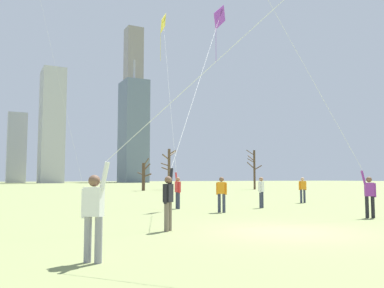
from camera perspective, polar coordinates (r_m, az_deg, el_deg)
The scene contains 15 objects.
ground_plane at distance 12.49m, azimuth 12.75°, elevation -11.86°, with size 400.00×400.00×0.00m, color #848E56.
kite_flyer_midfield_left_yellow at distance 23.24m, azimuth -2.70°, elevation 1.40°, with size 2.79×8.46×13.60m.
kite_flyer_foreground_right_purple at distance 14.93m, azimuth -0.54°, elevation 2.18°, with size 7.71×9.13×11.61m.
kite_flyer_midfield_center_white at distance 17.37m, azimuth 20.45°, elevation -0.28°, with size 7.84×4.87×18.63m.
kite_flyer_foreground_left_green at distance 7.86m, azimuth -0.51°, elevation 3.76°, with size 9.00×4.24×10.78m.
bystander_far_off_by_trees at distance 26.99m, azimuth 15.23°, elevation -6.04°, with size 0.49×0.30×1.62m.
bystander_watching_nearby at distance 18.78m, azimuth 4.15°, elevation -6.80°, with size 0.38×0.39×1.62m.
bystander_strolling_midfield at distance 21.87m, azimuth 9.68°, elevation -6.47°, with size 0.45×0.35×1.62m.
bare_tree_left_of_center at distance 56.69m, azimuth -3.26°, elevation -3.24°, with size 3.04×2.32×5.66m.
bare_tree_rightmost at distance 52.17m, azimuth -6.74°, elevation -4.37°, with size 1.55×2.66×4.08m.
bare_tree_far_right_edge at distance 58.24m, azimuth 8.67°, elevation -3.33°, with size 2.71×2.50×5.55m.
skyline_short_annex at distance 175.62m, azimuth -8.26°, elevation 5.54°, with size 6.91×6.56×66.07m.
skyline_mid_tower_left at distance 145.64m, azimuth -19.04°, elevation 2.39°, with size 7.38×11.52×38.41m.
skyline_squat_block at distance 159.30m, azimuth -23.35°, elevation -0.47°, with size 6.51×5.44×25.12m.
skyline_wide_slab at distance 156.52m, azimuth -8.20°, elevation 1.74°, with size 8.94×11.85×47.24m.
Camera 1 is at (-7.85, -9.59, 1.55)m, focal length 38.11 mm.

